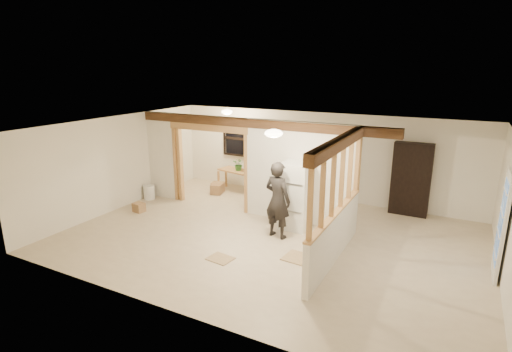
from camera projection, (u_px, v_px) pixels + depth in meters
The scene contains 30 objects.
floor at pixel (270, 238), 9.04m from camera, with size 9.00×6.50×0.01m, color beige.
ceiling at pixel (271, 128), 8.37m from camera, with size 9.00×6.50×0.01m, color white.
wall_back at pixel (319, 156), 11.48m from camera, with size 9.00×0.01×2.50m, color white.
wall_front at pixel (176, 241), 5.93m from camera, with size 9.00×0.01×2.50m, color white.
wall_left at pixel (119, 162), 10.71m from camera, with size 0.01×6.50×2.50m, color white.
wall_right at pixel (512, 221), 6.70m from camera, with size 0.01×6.50×2.50m, color white.
partition_left_stub at pixel (162, 156), 11.54m from camera, with size 0.90×0.12×2.50m, color white.
partition_center at pixel (299, 173), 9.64m from camera, with size 2.80×0.12×2.50m, color white.
doorway_frame at pixel (210, 167), 10.84m from camera, with size 2.46×0.14×2.20m, color #B7864D.
header_beam_back at pixel (255, 123), 9.87m from camera, with size 7.00×0.18×0.22m, color #4E311A.
header_beam_right at pixel (340, 143), 7.35m from camera, with size 0.18×3.30×0.22m, color #4E311A.
pony_wall at pixel (334, 237), 7.85m from camera, with size 0.12×3.20×1.00m, color white.
stud_partition at pixel (338, 181), 7.54m from camera, with size 0.14×3.20×1.32m, color #B7864D.
window_back at pixel (239, 139), 12.49m from camera, with size 1.12×0.10×1.10m, color black.
french_door at pixel (502, 225), 7.14m from camera, with size 0.12×0.86×2.00m, color white.
ceiling_dome_main at pixel (274, 133), 7.82m from camera, with size 0.36×0.36×0.16m, color #FFEABF.
ceiling_dome_util at pixel (227, 112), 11.46m from camera, with size 0.32×0.32×0.14m, color #FFEABF.
hanging_bulb at pixel (229, 127), 10.72m from camera, with size 0.07×0.07×0.07m, color #FFD88C.
refrigerator at pixel (296, 196), 9.40m from camera, with size 0.66×0.64×1.60m, color white.
woman at pixel (278, 200), 8.87m from camera, with size 0.64×0.42×1.76m, color black.
work_table at pixel (236, 180), 12.37m from camera, with size 1.06×0.53×0.67m, color #B7864D.
potted_plant at pixel (239, 164), 12.13m from camera, with size 0.35×0.30×0.39m, color #275928.
shop_vac at pixel (176, 181), 12.48m from camera, with size 0.42×0.42×0.55m, color maroon.
bookshelf at pixel (411, 179), 10.23m from camera, with size 0.95×0.32×1.90m, color black.
bucket at pixel (149, 192), 11.62m from camera, with size 0.32×0.32×0.41m, color white.
box_util_a at pixel (218, 187), 12.25m from camera, with size 0.36×0.31×0.31m, color #936C47.
box_util_b at pixel (217, 189), 12.09m from camera, with size 0.32×0.32×0.30m, color #936C47.
box_front at pixel (139, 207), 10.61m from camera, with size 0.29×0.24×0.24m, color #936C47.
floor_panel_near at pixel (297, 258), 8.07m from camera, with size 0.53×0.53×0.02m, color tan.
floor_panel_far at pixel (220, 259), 8.04m from camera, with size 0.50×0.40×0.02m, color tan.
Camera 1 is at (3.59, -7.53, 3.76)m, focal length 28.00 mm.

